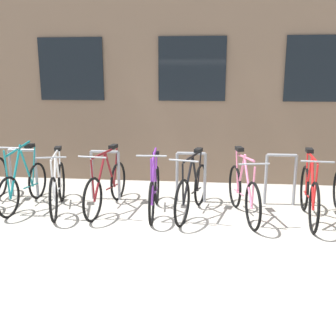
% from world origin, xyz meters
% --- Properties ---
extents(ground_plane, '(42.00, 42.00, 0.00)m').
position_xyz_m(ground_plane, '(0.00, 0.00, 0.00)').
color(ground_plane, '#B2ADA0').
extents(storefront_building, '(28.00, 7.10, 5.49)m').
position_xyz_m(storefront_building, '(0.00, 6.73, 2.75)').
color(storefront_building, '#7A604C').
rests_on(storefront_building, ground).
extents(bike_rack, '(6.53, 0.05, 0.88)m').
position_xyz_m(bike_rack, '(0.06, 1.90, 0.52)').
color(bike_rack, gray).
rests_on(bike_rack, ground).
extents(bicycle_red, '(0.44, 1.71, 1.06)m').
position_xyz_m(bicycle_red, '(1.87, 1.24, 0.40)').
color(bicycle_red, black).
rests_on(bicycle_red, ground).
extents(bicycle_black, '(0.55, 1.70, 1.01)m').
position_xyz_m(bicycle_black, '(0.11, 1.31, 0.39)').
color(bicycle_black, black).
rests_on(bicycle_black, ground).
extents(bicycle_purple, '(0.44, 1.64, 1.05)m').
position_xyz_m(bicycle_purple, '(-0.49, 1.32, 0.37)').
color(bicycle_purple, black).
rests_on(bicycle_purple, ground).
extents(bicycle_maroon, '(0.44, 1.76, 1.03)m').
position_xyz_m(bicycle_maroon, '(-1.30, 1.41, 0.38)').
color(bicycle_maroon, black).
rests_on(bicycle_maroon, ground).
extents(bicycle_teal, '(0.44, 1.64, 1.11)m').
position_xyz_m(bicycle_teal, '(-2.70, 1.39, 0.38)').
color(bicycle_teal, black).
rests_on(bicycle_teal, ground).
extents(bicycle_white, '(0.56, 1.67, 1.00)m').
position_xyz_m(bicycle_white, '(-2.08, 1.29, 0.38)').
color(bicycle_white, black).
rests_on(bicycle_white, ground).
extents(bicycle_pink, '(0.48, 1.70, 1.06)m').
position_xyz_m(bicycle_pink, '(0.90, 1.27, 0.39)').
color(bicycle_pink, black).
rests_on(bicycle_pink, ground).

